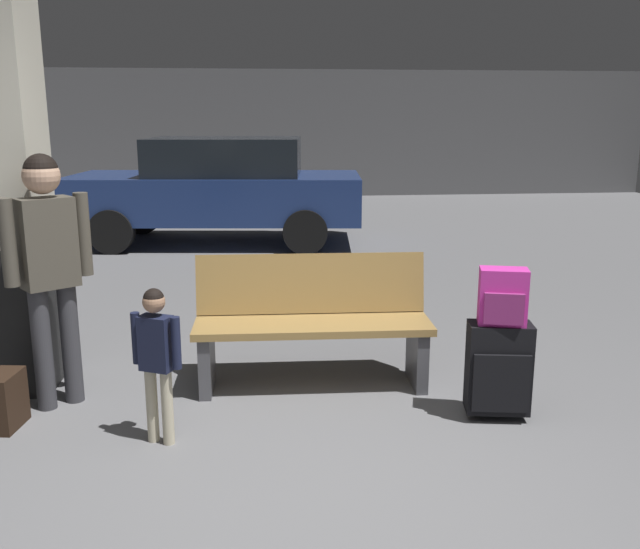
# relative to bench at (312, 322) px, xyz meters

# --- Properties ---
(ground_plane) EXTENTS (18.00, 18.00, 0.10)m
(ground_plane) POSITION_rel_bench_xyz_m (-0.11, 2.39, -0.49)
(ground_plane) COLOR slate
(garage_back_wall) EXTENTS (18.00, 0.12, 2.80)m
(garage_back_wall) POSITION_rel_bench_xyz_m (-0.11, 11.25, 0.96)
(garage_back_wall) COLOR #565658
(garage_back_wall) RESTS_ON ground_plane
(bench) EXTENTS (1.62, 0.58, 0.89)m
(bench) POSITION_rel_bench_xyz_m (0.00, 0.00, 0.00)
(bench) COLOR #9E7A42
(bench) RESTS_ON ground_plane
(suitcase) EXTENTS (0.41, 0.28, 0.60)m
(suitcase) POSITION_rel_bench_xyz_m (1.08, -0.68, -0.12)
(suitcase) COLOR black
(suitcase) RESTS_ON ground_plane
(backpack_bright) EXTENTS (0.31, 0.25, 0.34)m
(backpack_bright) POSITION_rel_bench_xyz_m (1.08, -0.68, 0.33)
(backpack_bright) COLOR #D833A5
(backpack_bright) RESTS_ON suitcase
(child) EXTENTS (0.28, 0.23, 0.91)m
(child) POSITION_rel_bench_xyz_m (-0.95, -0.80, 0.12)
(child) COLOR beige
(child) RESTS_ON ground_plane
(adult) EXTENTS (0.46, 0.36, 1.61)m
(adult) POSITION_rel_bench_xyz_m (-1.65, -0.19, 0.55)
(adult) COLOR #38383D
(adult) RESTS_ON ground_plane
(backpack_dark_floor) EXTENTS (0.23, 0.30, 0.34)m
(backpack_dark_floor) POSITION_rel_bench_xyz_m (-1.90, -0.50, -0.28)
(backpack_dark_floor) COLOR black
(backpack_dark_floor) RESTS_ON ground_plane
(parked_car_far) EXTENTS (4.26, 2.14, 1.51)m
(parked_car_far) POSITION_rel_bench_xyz_m (-0.82, 5.51, 0.36)
(parked_car_far) COLOR navy
(parked_car_far) RESTS_ON ground_plane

